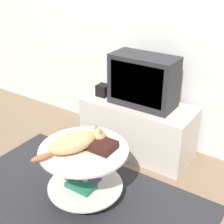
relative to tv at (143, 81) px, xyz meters
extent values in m
plane|color=#7F664C|center=(-0.05, -0.86, -0.73)|extent=(12.00, 12.00, 0.00)
cube|color=silver|center=(-0.05, 0.32, 0.57)|extent=(8.00, 0.05, 2.60)
cube|color=#28282B|center=(-0.05, -0.86, -0.72)|extent=(1.97, 1.05, 0.02)
cube|color=beige|center=(-0.04, 0.00, -0.48)|extent=(1.04, 0.46, 0.50)
cube|color=#B7AD9E|center=(-0.04, -0.23, -0.43)|extent=(0.47, 0.01, 0.14)
cube|color=#232326|center=(0.00, 0.00, 0.00)|extent=(0.59, 0.29, 0.46)
cube|color=black|center=(0.00, -0.14, 0.01)|extent=(0.50, 0.01, 0.36)
cube|color=black|center=(-0.41, -0.03, -0.17)|extent=(0.11, 0.11, 0.11)
cylinder|color=#B2B2B7|center=(-0.02, -0.84, -0.71)|extent=(0.28, 0.28, 0.01)
cylinder|color=#B7B7BC|center=(-0.02, -0.84, -0.50)|extent=(0.04, 0.04, 0.44)
cylinder|color=beige|center=(-0.02, -0.84, -0.60)|extent=(0.58, 0.58, 0.01)
cylinder|color=beige|center=(-0.02, -0.84, -0.27)|extent=(0.66, 0.66, 0.02)
cube|color=#1E664C|center=(-0.03, -0.88, -0.57)|extent=(0.22, 0.13, 0.04)
cube|color=#51387A|center=(-0.04, -0.79, -0.59)|extent=(0.17, 0.15, 0.01)
cube|color=black|center=(0.08, -0.77, -0.23)|extent=(0.21, 0.16, 0.06)
ellipsoid|color=tan|center=(-0.07, -0.90, -0.19)|extent=(0.30, 0.40, 0.14)
sphere|color=tan|center=(0.02, -0.71, -0.20)|extent=(0.11, 0.11, 0.11)
cone|color=#996038|center=(-0.01, -0.70, -0.15)|extent=(0.04, 0.04, 0.04)
cone|color=#996038|center=(0.04, -0.72, -0.15)|extent=(0.04, 0.04, 0.04)
ellipsoid|color=#996038|center=(-0.16, -1.11, -0.23)|extent=(0.10, 0.16, 0.05)
camera|label=1|loc=(1.20, -2.30, 0.99)|focal=50.00mm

